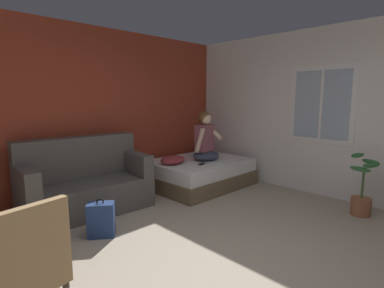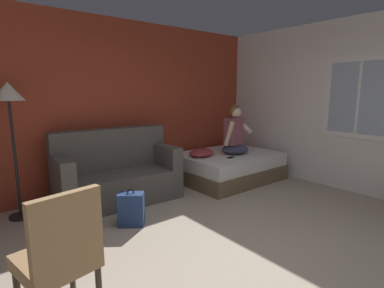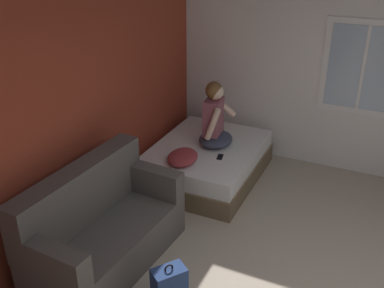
{
  "view_description": "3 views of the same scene",
  "coord_description": "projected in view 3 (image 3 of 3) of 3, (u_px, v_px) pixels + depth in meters",
  "views": [
    {
      "loc": [
        -1.89,
        -1.58,
        1.6
      ],
      "look_at": [
        1.44,
        1.81,
        0.86
      ],
      "focal_mm": 28.0,
      "sensor_mm": 36.0,
      "label": 1
    },
    {
      "loc": [
        -1.89,
        -1.58,
        1.6
      ],
      "look_at": [
        0.96,
        1.96,
        0.78
      ],
      "focal_mm": 28.0,
      "sensor_mm": 36.0,
      "label": 2
    },
    {
      "loc": [
        -3.02,
        0.02,
        3.13
      ],
      "look_at": [
        0.8,
        1.81,
        1.07
      ],
      "focal_mm": 42.0,
      "sensor_mm": 36.0,
      "label": 3
    }
  ],
  "objects": [
    {
      "name": "cell_phone",
      "position": [
        220.0,
        157.0,
        5.69
      ],
      "size": [
        0.15,
        0.09,
        0.01
      ],
      "primitive_type": "cube",
      "rotation": [
        0.0,
        0.0,
        4.9
      ],
      "color": "black",
      "rests_on": "bed"
    },
    {
      "name": "bed",
      "position": [
        207.0,
        162.0,
        6.1
      ],
      "size": [
        1.76,
        1.35,
        0.48
      ],
      "color": "brown",
      "rests_on": "ground"
    },
    {
      "name": "throw_pillow",
      "position": [
        183.0,
        157.0,
        5.55
      ],
      "size": [
        0.52,
        0.42,
        0.14
      ],
      "primitive_type": "ellipsoid",
      "rotation": [
        0.0,
        0.0,
        0.13
      ],
      "color": "#993338",
      "rests_on": "bed"
    },
    {
      "name": "couch",
      "position": [
        101.0,
        229.0,
        4.48
      ],
      "size": [
        1.75,
        0.92,
        1.04
      ],
      "color": "#514C47",
      "rests_on": "ground"
    },
    {
      "name": "backpack",
      "position": [
        169.0,
        287.0,
        4.05
      ],
      "size": [
        0.35,
        0.35,
        0.46
      ],
      "color": "navy",
      "rests_on": "ground"
    },
    {
      "name": "person_seated",
      "position": [
        215.0,
        120.0,
        5.88
      ],
      "size": [
        0.56,
        0.49,
        0.88
      ],
      "color": "#383D51",
      "rests_on": "bed"
    },
    {
      "name": "wall_back_accent",
      "position": [
        47.0,
        128.0,
        4.38
      ],
      "size": [
        10.94,
        0.16,
        2.7
      ],
      "primitive_type": "cube",
      "color": "#993823",
      "rests_on": "ground"
    }
  ]
}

